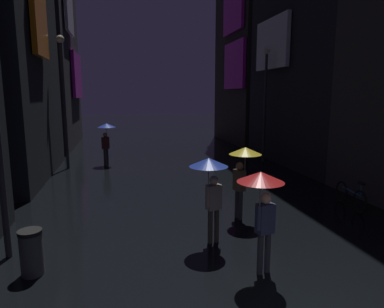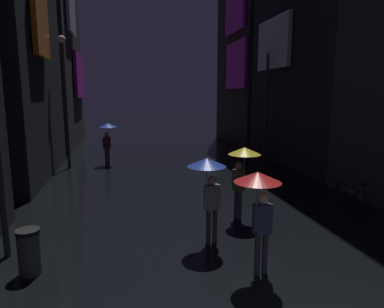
{
  "view_description": "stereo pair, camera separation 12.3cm",
  "coord_description": "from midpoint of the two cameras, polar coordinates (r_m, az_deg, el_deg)",
  "views": [
    {
      "loc": [
        -2.51,
        -2.89,
        3.56
      ],
      "look_at": [
        0.0,
        8.84,
        1.46
      ],
      "focal_mm": 32.0,
      "sensor_mm": 36.0,
      "label": 1
    },
    {
      "loc": [
        -2.39,
        -2.91,
        3.56
      ],
      "look_at": [
        0.0,
        8.84,
        1.46
      ],
      "focal_mm": 32.0,
      "sensor_mm": 36.0,
      "label": 2
    }
  ],
  "objects": [
    {
      "name": "pedestrian_midstreet_left_red",
      "position": [
        6.72,
        11.65,
        -6.62
      ],
      "size": [
        0.9,
        0.9,
        2.12
      ],
      "color": "#2D2D38",
      "rests_on": "ground"
    },
    {
      "name": "pedestrian_far_right_blue",
      "position": [
        17.81,
        -13.71,
        3.54
      ],
      "size": [
        0.9,
        0.9,
        2.12
      ],
      "color": "#2D2D38",
      "rests_on": "ground"
    },
    {
      "name": "trash_bin",
      "position": [
        7.76,
        -25.07,
        -14.52
      ],
      "size": [
        0.46,
        0.46,
        0.93
      ],
      "color": "#3F3F47",
      "rests_on": "ground"
    },
    {
      "name": "pedestrian_midstreet_centre_blue",
      "position": [
        7.97,
        3.2,
        -3.8
      ],
      "size": [
        0.9,
        0.9,
        2.12
      ],
      "color": "#38332D",
      "rests_on": "ground"
    },
    {
      "name": "streetlamp_left_far",
      "position": [
        17.4,
        -20.26,
        10.22
      ],
      "size": [
        0.36,
        0.36,
        6.23
      ],
      "color": "#2D2D33",
      "rests_on": "ground"
    },
    {
      "name": "bicycle_parked_at_storefront",
      "position": [
        11.99,
        25.23,
        -6.39
      ],
      "size": [
        0.3,
        1.81,
        0.96
      ],
      "color": "black",
      "rests_on": "ground"
    },
    {
      "name": "building_left_far",
      "position": [
        26.43,
        -24.02,
        22.29
      ],
      "size": [
        4.25,
        8.67,
        19.17
      ],
      "color": "#232328",
      "rests_on": "ground"
    },
    {
      "name": "pedestrian_foreground_left_yellow",
      "position": [
        9.65,
        8.76,
        -1.5
      ],
      "size": [
        0.9,
        0.9,
        2.12
      ],
      "color": "#2D2D38",
      "rests_on": "ground"
    },
    {
      "name": "streetlamp_right_far",
      "position": [
        18.43,
        12.54,
        10.05
      ],
      "size": [
        0.36,
        0.36,
        5.94
      ],
      "color": "#2D2D33",
      "rests_on": "ground"
    }
  ]
}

